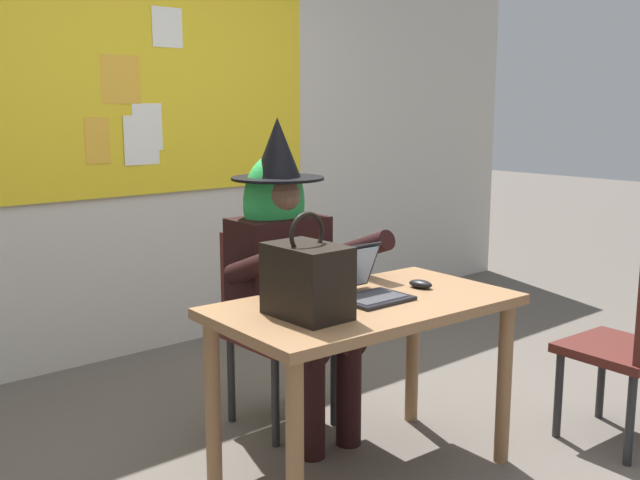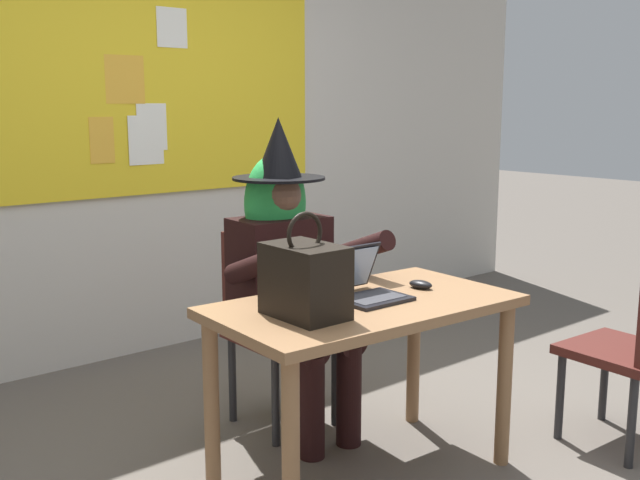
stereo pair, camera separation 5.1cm
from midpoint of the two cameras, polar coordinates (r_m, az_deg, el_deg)
name	(u,v)px [view 2 (the right image)]	position (r m, az deg, el deg)	size (l,w,h in m)	color
ground_plane	(385,475)	(3.16, 5.50, -17.43)	(24.00, 24.00, 0.00)	#5B544C
wall_back_bulletin	(137,124)	(4.48, -13.46, 8.61)	(6.78, 2.18, 2.68)	beige
desk_main	(364,328)	(2.91, 3.88, -6.73)	(1.21, 0.71, 0.72)	#8E6642
chair_at_desk	(272,315)	(3.49, -3.23, -5.73)	(0.42, 0.42, 0.90)	#4C1E19
person_costumed	(287,260)	(3.32, -2.07, -1.52)	(0.61, 0.68, 1.41)	black
laptop	(364,286)	(2.92, 3.88, -3.57)	(0.27, 0.29, 0.20)	black
computer_mouse	(421,284)	(3.10, 8.17, -3.38)	(0.06, 0.10, 0.03)	black
handbag	(305,280)	(2.64, -0.60, -3.05)	(0.20, 0.30, 0.38)	black
chair_extra_corner	(640,339)	(3.45, 23.62, -6.96)	(0.44, 0.44, 0.88)	#4C1E19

